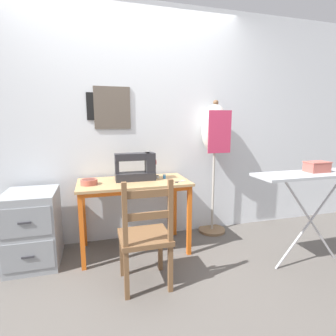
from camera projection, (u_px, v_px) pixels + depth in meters
ground_plane at (140, 263)px, 2.47m from camera, size 14.00×14.00×0.00m
wall_back at (128, 126)px, 2.85m from camera, size 10.00×0.07×2.55m
sewing_table at (134, 190)px, 2.62m from camera, size 1.09×0.57×0.74m
sewing_machine at (137, 168)px, 2.63m from camera, size 0.41×0.15×0.30m
fabric_bowl at (89, 182)px, 2.46m from camera, size 0.15×0.15×0.05m
scissors at (179, 182)px, 2.57m from camera, size 0.13×0.08×0.01m
thread_spool_near_machine at (158, 176)px, 2.75m from camera, size 0.04×0.04×0.03m
thread_spool_mid_table at (164, 177)px, 2.71m from camera, size 0.03×0.03×0.04m
wooden_chair at (145, 237)px, 2.08m from camera, size 0.40×0.38×0.91m
filing_cabinet at (33, 228)px, 2.43m from camera, size 0.45×0.53×0.69m
dress_form at (215, 137)px, 3.00m from camera, size 0.32×0.32×1.56m
ironing_board at (315, 179)px, 2.33m from camera, size 1.14×0.31×0.88m
storage_box at (317, 167)px, 2.35m from camera, size 0.21×0.13×0.09m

